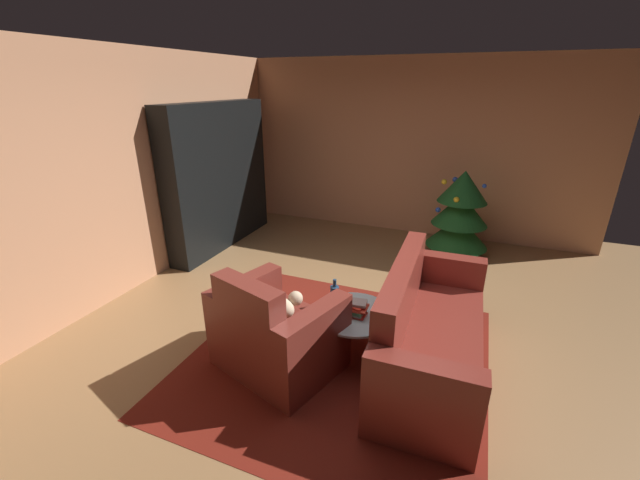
# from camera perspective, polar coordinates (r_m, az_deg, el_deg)

# --- Properties ---
(ground_plane) EXTENTS (7.77, 7.77, 0.00)m
(ground_plane) POSITION_cam_1_polar(r_m,az_deg,el_deg) (3.98, 3.80, -13.91)
(ground_plane) COLOR #966C43
(wall_back) EXTENTS (5.55, 0.06, 2.71)m
(wall_back) POSITION_cam_1_polar(r_m,az_deg,el_deg) (6.50, 13.45, 12.69)
(wall_back) COLOR tan
(wall_back) RESTS_ON ground
(wall_left) EXTENTS (0.06, 6.59, 2.71)m
(wall_left) POSITION_cam_1_polar(r_m,az_deg,el_deg) (4.92, -28.04, 7.96)
(wall_left) COLOR tan
(wall_left) RESTS_ON ground
(area_rug) EXTENTS (2.54, 2.60, 0.01)m
(area_rug) POSITION_cam_1_polar(r_m,az_deg,el_deg) (3.74, 2.66, -16.54)
(area_rug) COLOR maroon
(area_rug) RESTS_ON ground
(bookshelf_unit) EXTENTS (0.32, 2.11, 2.09)m
(bookshelf_unit) POSITION_cam_1_polar(r_m,az_deg,el_deg) (6.10, -13.61, 8.77)
(bookshelf_unit) COLOR black
(bookshelf_unit) RESTS_ON ground
(armchair_red) EXTENTS (1.18, 1.04, 0.93)m
(armchair_red) POSITION_cam_1_polar(r_m,az_deg,el_deg) (3.47, -6.48, -13.33)
(armchair_red) COLOR maroon
(armchair_red) RESTS_ON ground
(couch_red) EXTENTS (0.80, 1.94, 0.94)m
(couch_red) POSITION_cam_1_polar(r_m,az_deg,el_deg) (3.59, 15.27, -13.02)
(couch_red) COLOR maroon
(couch_red) RESTS_ON ground
(coffee_table) EXTENTS (0.73, 0.73, 0.42)m
(coffee_table) POSITION_cam_1_polar(r_m,az_deg,el_deg) (3.58, 4.90, -10.93)
(coffee_table) COLOR black
(coffee_table) RESTS_ON ground
(book_stack_on_table) EXTENTS (0.24, 0.18, 0.13)m
(book_stack_on_table) POSITION_cam_1_polar(r_m,az_deg,el_deg) (3.50, 5.05, -9.81)
(book_stack_on_table) COLOR red
(book_stack_on_table) RESTS_ON coffee_table
(bottle_on_table) EXTENTS (0.08, 0.08, 0.27)m
(bottle_on_table) POSITION_cam_1_polar(r_m,az_deg,el_deg) (3.59, 2.11, -8.09)
(bottle_on_table) COLOR navy
(bottle_on_table) RESTS_ON coffee_table
(decorated_tree) EXTENTS (0.85, 0.85, 1.23)m
(decorated_tree) POSITION_cam_1_polar(r_m,az_deg,el_deg) (5.84, 19.64, 3.74)
(decorated_tree) COLOR brown
(decorated_tree) RESTS_ON ground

